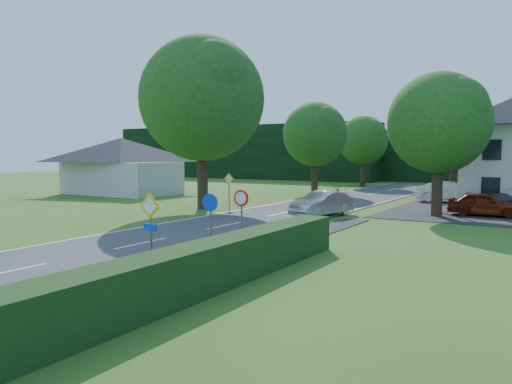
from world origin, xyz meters
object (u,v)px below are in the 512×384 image
Objects in this scene: streetlight at (438,142)px; motorcycle at (338,192)px; moving_car at (322,204)px; parked_car_silver_a at (451,192)px; parked_car_red at (486,204)px; parked_car_grey at (503,203)px.

motorcycle is (-8.89, 5.49, -3.90)m from streetlight.
moving_car reaches higher than motorcycle.
parked_car_red is at bearing -156.12° from parked_car_silver_a.
streetlight reaches higher than parked_car_grey.
parked_car_silver_a is 1.13× the size of parked_car_grey.
moving_car is 9.73m from parked_car_red.
parked_car_silver_a reaches higher than motorcycle.
moving_car is 11.72m from motorcycle.
parked_car_red is (11.86, -6.14, 0.19)m from motorcycle.
moving_car is at bearing 125.76° from parked_car_grey.
streetlight reaches higher than motorcycle.
moving_car is 1.07× the size of parked_car_red.
parked_car_silver_a is at bearing 92.98° from streetlight.
parked_car_grey is (9.06, 7.39, -0.11)m from moving_car.
parked_car_grey is (3.69, 1.70, -3.80)m from streetlight.
motorcycle is 13.36m from parked_car_red.
moving_car reaches higher than parked_car_red.
parked_car_silver_a reaches higher than parked_car_red.
streetlight is 1.79× the size of moving_car.
parked_car_grey is (0.73, 2.35, -0.08)m from parked_car_red.
moving_car reaches higher than parked_car_grey.
parked_car_grey is at bearing -18.14° from parked_car_red.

